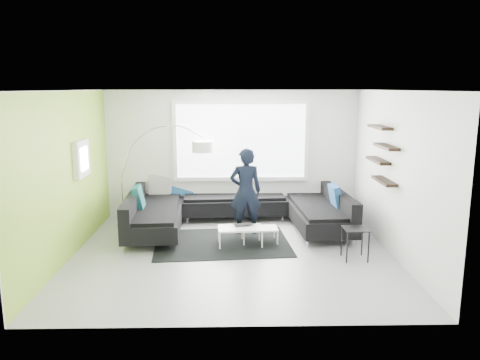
# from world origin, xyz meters

# --- Properties ---
(ground) EXTENTS (5.50, 5.50, 0.00)m
(ground) POSITION_xyz_m (0.00, 0.00, 0.00)
(ground) COLOR gray
(ground) RESTS_ON ground
(room_shell) EXTENTS (5.54, 5.04, 2.82)m
(room_shell) POSITION_xyz_m (0.04, 0.21, 1.81)
(room_shell) COLOR silver
(room_shell) RESTS_ON ground
(sectional_sofa) EXTENTS (4.47, 2.93, 0.93)m
(sectional_sofa) POSITION_xyz_m (0.10, 1.51, 0.41)
(sectional_sofa) COLOR black
(sectional_sofa) RESTS_ON ground
(rug) EXTENTS (2.60, 1.98, 0.01)m
(rug) POSITION_xyz_m (-0.19, 0.61, 0.01)
(rug) COLOR black
(rug) RESTS_ON ground
(coffee_table) EXTENTS (1.07, 0.66, 0.34)m
(coffee_table) POSITION_xyz_m (0.32, 0.56, 0.17)
(coffee_table) COLOR white
(coffee_table) RESTS_ON ground
(arc_lamp) EXTENTS (1.95, 0.54, 2.10)m
(arc_lamp) POSITION_xyz_m (-2.30, 1.87, 1.05)
(arc_lamp) COLOR silver
(arc_lamp) RESTS_ON ground
(side_table) EXTENTS (0.40, 0.40, 0.54)m
(side_table) POSITION_xyz_m (2.05, -0.27, 0.27)
(side_table) COLOR black
(side_table) RESTS_ON ground
(person) EXTENTS (0.70, 0.53, 1.70)m
(person) POSITION_xyz_m (0.26, 1.21, 0.85)
(person) COLOR black
(person) RESTS_ON ground
(laptop) EXTENTS (0.49, 0.44, 0.03)m
(laptop) POSITION_xyz_m (0.22, 0.56, 0.35)
(laptop) COLOR black
(laptop) RESTS_ON coffee_table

